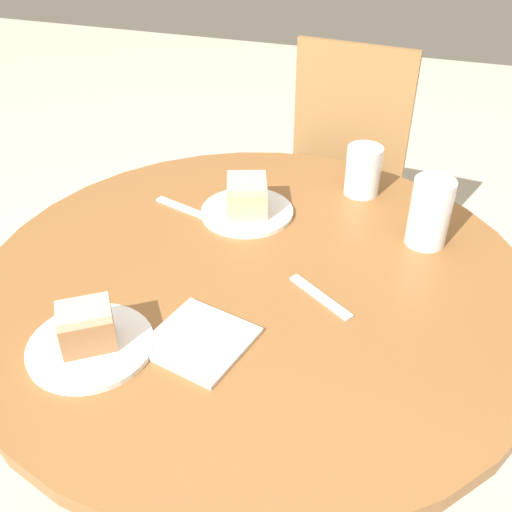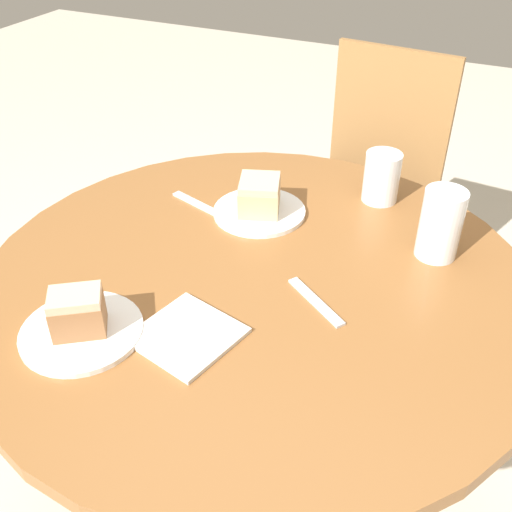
{
  "view_description": "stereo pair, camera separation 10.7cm",
  "coord_description": "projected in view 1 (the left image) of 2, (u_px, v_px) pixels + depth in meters",
  "views": [
    {
      "loc": [
        0.27,
        -0.83,
        1.43
      ],
      "look_at": [
        0.0,
        0.0,
        0.81
      ],
      "focal_mm": 42.0,
      "sensor_mm": 36.0,
      "label": 1
    },
    {
      "loc": [
        0.37,
        -0.79,
        1.43
      ],
      "look_at": [
        0.0,
        0.0,
        0.81
      ],
      "focal_mm": 42.0,
      "sensor_mm": 36.0,
      "label": 2
    }
  ],
  "objects": [
    {
      "name": "ground_plane",
      "position": [
        256.0,
        511.0,
        1.55
      ],
      "size": [
        8.0,
        8.0,
        0.0
      ],
      "primitive_type": "plane",
      "color": "beige"
    },
    {
      "name": "table",
      "position": [
        256.0,
        350.0,
        1.21
      ],
      "size": [
        1.02,
        1.02,
        0.77
      ],
      "color": "brown",
      "rests_on": "ground_plane"
    },
    {
      "name": "chair",
      "position": [
        335.0,
        183.0,
        1.98
      ],
      "size": [
        0.45,
        0.45,
        0.9
      ],
      "rotation": [
        0.0,
        0.0,
        -0.1
      ],
      "color": "olive",
      "rests_on": "ground_plane"
    },
    {
      "name": "plate_near",
      "position": [
        247.0,
        212.0,
        1.27
      ],
      "size": [
        0.2,
        0.2,
        0.01
      ],
      "color": "white",
      "rests_on": "table"
    },
    {
      "name": "plate_far",
      "position": [
        91.0,
        346.0,
        0.94
      ],
      "size": [
        0.2,
        0.2,
        0.01
      ],
      "color": "white",
      "rests_on": "table"
    },
    {
      "name": "cake_slice_near",
      "position": [
        247.0,
        195.0,
        1.24
      ],
      "size": [
        0.11,
        0.11,
        0.07
      ],
      "rotation": [
        0.0,
        0.0,
        3.48
      ],
      "color": "tan",
      "rests_on": "plate_near"
    },
    {
      "name": "cake_slice_far",
      "position": [
        86.0,
        326.0,
        0.91
      ],
      "size": [
        0.1,
        0.1,
        0.07
      ],
      "rotation": [
        0.0,
        0.0,
        5.32
      ],
      "color": "#9E6B42",
      "rests_on": "plate_far"
    },
    {
      "name": "glass_lemonade",
      "position": [
        429.0,
        215.0,
        1.15
      ],
      "size": [
        0.08,
        0.08,
        0.14
      ],
      "color": "beige",
      "rests_on": "table"
    },
    {
      "name": "glass_water",
      "position": [
        363.0,
        173.0,
        1.32
      ],
      "size": [
        0.08,
        0.08,
        0.11
      ],
      "color": "silver",
      "rests_on": "table"
    },
    {
      "name": "napkin_stack",
      "position": [
        200.0,
        340.0,
        0.95
      ],
      "size": [
        0.18,
        0.18,
        0.01
      ],
      "rotation": [
        0.0,
        0.0,
        -0.24
      ],
      "color": "silver",
      "rests_on": "table"
    },
    {
      "name": "fork",
      "position": [
        189.0,
        210.0,
        1.28
      ],
      "size": [
        0.17,
        0.07,
        0.0
      ],
      "rotation": [
        0.0,
        0.0,
        2.84
      ],
      "color": "silver",
      "rests_on": "table"
    },
    {
      "name": "spoon",
      "position": [
        320.0,
        297.0,
        1.04
      ],
      "size": [
        0.13,
        0.1,
        0.0
      ],
      "rotation": [
        0.0,
        0.0,
        2.54
      ],
      "color": "silver",
      "rests_on": "table"
    }
  ]
}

